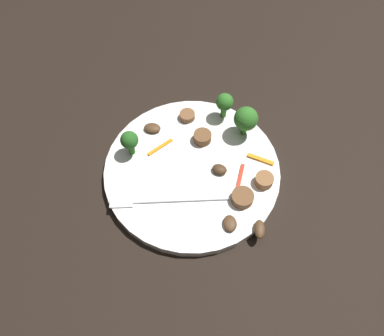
{
  "coord_description": "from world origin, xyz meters",
  "views": [
    {
      "loc": [
        0.02,
        0.31,
        0.53
      ],
      "look_at": [
        0.0,
        0.0,
        0.02
      ],
      "focal_mm": 35.31,
      "sensor_mm": 36.0,
      "label": 1
    }
  ],
  "objects": [
    {
      "name": "mushroom_0",
      "position": [
        0.06,
        -0.08,
        0.02
      ],
      "size": [
        0.03,
        0.03,
        0.01
      ],
      "primitive_type": "ellipsoid",
      "rotation": [
        0.0,
        0.0,
        6.05
      ],
      "color": "#4C331E",
      "rests_on": "plate"
    },
    {
      "name": "sausage_slice_3",
      "position": [
        -0.11,
        0.04,
        0.02
      ],
      "size": [
        0.04,
        0.04,
        0.02
      ],
      "primitive_type": "cylinder",
      "rotation": [
        0.0,
        0.0,
        1.28
      ],
      "color": "brown",
      "rests_on": "plate"
    },
    {
      "name": "sausage_slice_1",
      "position": [
        -0.07,
        0.06,
        0.02
      ],
      "size": [
        0.04,
        0.04,
        0.01
      ],
      "primitive_type": "cylinder",
      "rotation": [
        0.0,
        0.0,
        0.1
      ],
      "color": "brown",
      "rests_on": "plate"
    },
    {
      "name": "mushroom_2",
      "position": [
        -0.04,
        0.01,
        0.02
      ],
      "size": [
        0.03,
        0.03,
        0.01
      ],
      "primitive_type": "ellipsoid",
      "rotation": [
        0.0,
        0.0,
        2.68
      ],
      "color": "#422B19",
      "rests_on": "plate"
    },
    {
      "name": "sausage_slice_2",
      "position": [
        -0.02,
        -0.05,
        0.02
      ],
      "size": [
        0.04,
        0.04,
        0.02
      ],
      "primitive_type": "cylinder",
      "rotation": [
        0.0,
        0.0,
        0.26
      ],
      "color": "brown",
      "rests_on": "plate"
    },
    {
      "name": "pepper_strip_0",
      "position": [
        0.05,
        -0.04,
        0.02
      ],
      "size": [
        0.04,
        0.03,
        0.0
      ],
      "primitive_type": "cube",
      "rotation": [
        0.0,
        0.0,
        3.73
      ],
      "color": "orange",
      "rests_on": "plate"
    },
    {
      "name": "broccoli_floret_0",
      "position": [
        -0.06,
        -0.1,
        0.05
      ],
      "size": [
        0.03,
        0.03,
        0.05
      ],
      "color": "#347525",
      "rests_on": "plate"
    },
    {
      "name": "ground_plane",
      "position": [
        0.0,
        0.0,
        0.0
      ],
      "size": [
        1.4,
        1.4,
        0.0
      ],
      "primitive_type": "plane",
      "color": "black"
    },
    {
      "name": "fork",
      "position": [
        0.05,
        0.05,
        0.02
      ],
      "size": [
        0.18,
        0.02,
        0.0
      ],
      "rotation": [
        0.0,
        0.0,
        -0.04
      ],
      "color": "silver",
      "rests_on": "plate"
    },
    {
      "name": "mushroom_1",
      "position": [
        -0.05,
        0.1,
        0.02
      ],
      "size": [
        0.02,
        0.03,
        0.01
      ],
      "primitive_type": "ellipsoid",
      "rotation": [
        0.0,
        0.0,
        4.69
      ],
      "color": "#4C331E",
      "rests_on": "plate"
    },
    {
      "name": "pepper_strip_1",
      "position": [
        -0.07,
        0.03,
        0.02
      ],
      "size": [
        0.02,
        0.05,
        0.0
      ],
      "primitive_type": "cube",
      "rotation": [
        0.0,
        0.0,
        1.24
      ],
      "color": "red",
      "rests_on": "plate"
    },
    {
      "name": "plate",
      "position": [
        0.0,
        0.0,
        0.01
      ],
      "size": [
        0.28,
        0.28,
        0.02
      ],
      "primitive_type": "cylinder",
      "color": "white",
      "rests_on": "ground_plane"
    },
    {
      "name": "broccoli_floret_2",
      "position": [
        0.1,
        -0.04,
        0.05
      ],
      "size": [
        0.03,
        0.03,
        0.05
      ],
      "color": "#296420",
      "rests_on": "plate"
    },
    {
      "name": "broccoli_floret_1",
      "position": [
        -0.09,
        -0.06,
        0.05
      ],
      "size": [
        0.04,
        0.04,
        0.06
      ],
      "color": "#347525",
      "rests_on": "plate"
    },
    {
      "name": "pepper_strip_2",
      "position": [
        -0.11,
        -0.01,
        0.02
      ],
      "size": [
        0.04,
        0.03,
        0.0
      ],
      "primitive_type": "cube",
      "rotation": [
        0.0,
        0.0,
        5.79
      ],
      "color": "orange",
      "rests_on": "plate"
    },
    {
      "name": "sausage_slice_0",
      "position": [
        0.0,
        -0.1,
        0.02
      ],
      "size": [
        0.04,
        0.04,
        0.01
      ],
      "primitive_type": "cylinder",
      "rotation": [
        0.0,
        0.0,
        1.02
      ],
      "color": "brown",
      "rests_on": "plate"
    },
    {
      "name": "mushroom_3",
      "position": [
        -0.09,
        0.11,
        0.02
      ],
      "size": [
        0.02,
        0.03,
        0.01
      ],
      "primitive_type": "ellipsoid",
      "rotation": [
        0.0,
        0.0,
        4.55
      ],
      "color": "#4C331E",
      "rests_on": "plate"
    }
  ]
}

